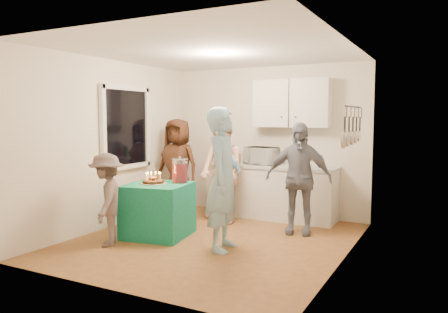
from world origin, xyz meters
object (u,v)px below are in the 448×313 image
at_px(woman_back_right, 298,178).
at_px(child_near_left, 107,200).
at_px(punch_jar, 180,171).
at_px(woman_back_center, 222,172).
at_px(microwave, 261,156).
at_px(party_table, 158,210).
at_px(counter, 271,193).
at_px(woman_back_left, 178,166).
at_px(man_birthday, 224,179).

relative_size(woman_back_right, child_near_left, 1.32).
height_order(punch_jar, woman_back_center, woman_back_center).
bearing_deg(woman_back_right, punch_jar, -162.17).
relative_size(microwave, party_table, 0.63).
bearing_deg(woman_back_right, counter, 122.78).
height_order(counter, woman_back_left, woman_back_left).
height_order(microwave, punch_jar, microwave).
bearing_deg(woman_back_right, child_near_left, -149.93).
relative_size(counter, woman_back_left, 1.30).
bearing_deg(woman_back_left, counter, 16.40).
bearing_deg(man_birthday, punch_jar, 56.50).
distance_m(microwave, woman_back_center, 0.84).
relative_size(woman_back_left, child_near_left, 1.36).
relative_size(counter, child_near_left, 1.77).
bearing_deg(woman_back_right, microwave, 129.17).
distance_m(microwave, child_near_left, 2.83).
relative_size(microwave, child_near_left, 0.43).
relative_size(microwave, woman_back_left, 0.32).
bearing_deg(microwave, woman_back_right, -30.30).
bearing_deg(man_birthday, woman_back_right, -36.38).
relative_size(woman_back_center, woman_back_right, 1.02).
xyz_separation_m(party_table, man_birthday, (1.15, -0.15, 0.54)).
height_order(woman_back_right, child_near_left, woman_back_right).
distance_m(party_table, woman_back_center, 1.30).
relative_size(party_table, man_birthday, 0.46).
distance_m(punch_jar, woman_back_right, 1.74).
bearing_deg(punch_jar, woman_back_left, 124.99).
bearing_deg(counter, microwave, 180.00).
distance_m(man_birthday, woman_back_center, 1.47).
bearing_deg(counter, child_near_left, -117.68).
distance_m(counter, microwave, 0.66).
bearing_deg(man_birthday, microwave, -1.49).
xyz_separation_m(counter, woman_back_center, (-0.57, -0.71, 0.41)).
height_order(microwave, child_near_left, child_near_left).
bearing_deg(woman_back_center, party_table, -87.36).
bearing_deg(party_table, punch_jar, 48.43).
relative_size(counter, man_birthday, 1.19).
bearing_deg(microwave, child_near_left, -104.58).
distance_m(counter, man_birthday, 2.06).
bearing_deg(punch_jar, woman_back_right, 28.57).
relative_size(punch_jar, woman_back_right, 0.21).
bearing_deg(child_near_left, punch_jar, 116.18).
xyz_separation_m(woman_back_right, child_near_left, (-2.06, -1.78, -0.20)).
bearing_deg(woman_back_center, counter, 74.94).
distance_m(counter, punch_jar, 1.85).
xyz_separation_m(party_table, woman_back_right, (1.74, 1.08, 0.44)).
bearing_deg(counter, punch_jar, -116.56).
xyz_separation_m(party_table, child_near_left, (-0.32, -0.71, 0.24)).
bearing_deg(woman_back_left, woman_back_right, -7.31).
height_order(microwave, man_birthday, man_birthday).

